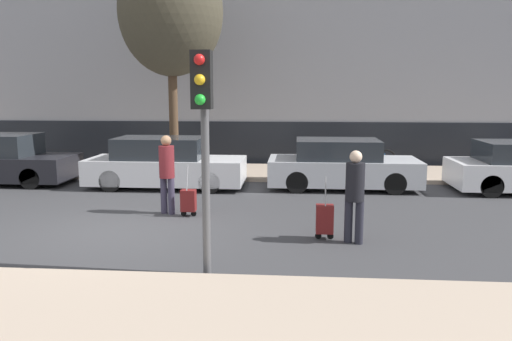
% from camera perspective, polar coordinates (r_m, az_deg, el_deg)
% --- Properties ---
extents(ground_plane, '(80.00, 80.00, 0.00)m').
position_cam_1_polar(ground_plane, '(10.34, -15.56, -6.60)').
color(ground_plane, '#38383A').
extents(sidewalk_near, '(28.00, 2.50, 0.12)m').
position_cam_1_polar(sidewalk_near, '(7.12, -26.27, -14.00)').
color(sidewalk_near, tan).
rests_on(sidewalk_near, ground_plane).
extents(sidewalk_far, '(28.00, 3.00, 0.12)m').
position_cam_1_polar(sidewalk_far, '(16.92, -7.43, -0.07)').
color(sidewalk_far, tan).
rests_on(sidewalk_far, ground_plane).
extents(building_facade, '(28.00, 2.60, 11.56)m').
position_cam_1_polar(building_facade, '(20.34, -5.65, 17.64)').
color(building_facade, gray).
rests_on(building_facade, ground_plane).
extents(parked_car_1, '(4.42, 1.71, 1.43)m').
position_cam_1_polar(parked_car_1, '(14.44, -10.38, 0.71)').
color(parked_car_1, silver).
rests_on(parked_car_1, ground_plane).
extents(parked_car_2, '(4.18, 1.82, 1.39)m').
position_cam_1_polar(parked_car_2, '(14.29, 9.75, 0.58)').
color(parked_car_2, '#B7BABF').
rests_on(parked_car_2, ground_plane).
extents(pedestrian_left, '(0.34, 0.34, 1.77)m').
position_cam_1_polar(pedestrian_left, '(11.26, -10.15, 0.12)').
color(pedestrian_left, '#383347').
rests_on(pedestrian_left, ground_plane).
extents(trolley_left, '(0.34, 0.29, 1.13)m').
position_cam_1_polar(trolley_left, '(11.08, -7.73, -3.42)').
color(trolley_left, maroon).
rests_on(trolley_left, ground_plane).
extents(pedestrian_right, '(0.34, 0.34, 1.70)m').
position_cam_1_polar(pedestrian_right, '(9.11, 11.22, -2.32)').
color(pedestrian_right, '#23232D').
rests_on(pedestrian_right, ground_plane).
extents(trolley_right, '(0.34, 0.29, 1.19)m').
position_cam_1_polar(trolley_right, '(9.39, 7.86, -5.52)').
color(trolley_right, maroon).
rests_on(trolley_right, ground_plane).
extents(traffic_light, '(0.28, 0.47, 3.29)m').
position_cam_1_polar(traffic_light, '(7.10, -6.05, 5.96)').
color(traffic_light, '#515154').
rests_on(traffic_light, ground_plane).
extents(parked_bicycle, '(1.77, 0.06, 0.96)m').
position_cam_1_polar(parked_bicycle, '(16.86, 12.85, 1.22)').
color(parked_bicycle, black).
rests_on(parked_bicycle, sidewalk_far).
extents(bare_tree_near_crossing, '(3.18, 3.18, 6.94)m').
position_cam_1_polar(bare_tree_near_crossing, '(16.11, -9.70, 17.39)').
color(bare_tree_near_crossing, '#4C3826').
rests_on(bare_tree_near_crossing, sidewalk_far).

